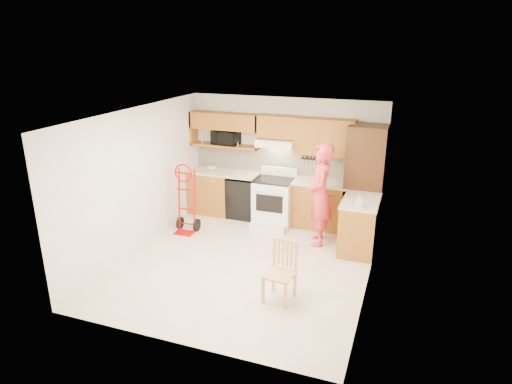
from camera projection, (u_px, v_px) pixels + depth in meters
The scene contains 28 objects.
floor at pixel (246, 263), 7.48m from camera, with size 4.00×4.50×0.02m, color beige.
ceiling at pixel (245, 114), 6.66m from camera, with size 4.00×4.50×0.02m, color white.
wall_back at pixel (285, 159), 9.08m from camera, with size 4.00×0.02×2.50m, color white.
wall_front at pixel (174, 254), 5.06m from camera, with size 4.00×0.02×2.50m, color white.
wall_left at pixel (138, 180), 7.72m from camera, with size 0.02×4.50×2.50m, color white.
wall_right at pixel (374, 208), 6.43m from camera, with size 0.02×4.50×2.50m, color white.
backsplash at pixel (285, 161), 9.08m from camera, with size 3.92×0.03×0.55m, color beige.
lower_cab_left at pixel (211, 192), 9.56m from camera, with size 0.90×0.60×0.90m, color #9F6A20.
dishwasher at pixel (244, 197), 9.33m from camera, with size 0.60×0.60×0.85m, color black.
lower_cab_right at pixel (320, 205), 8.80m from camera, with size 1.14×0.60×0.90m, color #9F6A20.
countertop_left at pixel (224, 172), 9.32m from camera, with size 1.50×0.63×0.04m, color beige.
countertop_right at pixel (321, 183), 8.65m from camera, with size 1.14×0.63×0.04m, color beige.
cab_return_right at pixel (359, 226), 7.81m from camera, with size 0.60×1.00×0.90m, color #9F6A20.
countertop_return at pixel (361, 201), 7.66m from camera, with size 0.63×1.00×0.04m, color beige.
pantry_tall at pixel (364, 181), 8.34m from camera, with size 0.70×0.60×2.10m, color #543015.
upper_cab_left at pixel (225, 121), 9.09m from camera, with size 1.50×0.33×0.34m, color #9F6A20.
upper_shelf_mw at pixel (226, 145), 9.26m from camera, with size 1.50×0.33×0.04m, color #9F6A20.
upper_cab_center at pixel (278, 127), 8.74m from camera, with size 0.76×0.33×0.44m, color #9F6A20.
upper_cab_right at pixel (325, 137), 8.48m from camera, with size 1.14×0.33×0.70m, color #9F6A20.
range_hood at pixel (276, 143), 8.78m from camera, with size 0.76×0.46×0.14m, color white.
knife_strip at pixel (311, 162), 8.86m from camera, with size 0.40×0.05×0.29m, color black, non-canonical shape.
microwave at pixel (226, 137), 9.20m from camera, with size 0.55×0.37×0.30m, color black.
range at pixel (273, 199), 8.83m from camera, with size 0.76×1.00×1.12m, color white, non-canonical shape.
person at pixel (320, 195), 7.91m from camera, with size 0.68×0.45×1.88m, color #D9363B.
hand_truck at pixel (185, 202), 8.49m from camera, with size 0.49×0.45×1.24m, color #BA0707, non-canonical shape.
dining_chair at pixel (279, 272), 6.27m from camera, with size 0.40×0.43×0.89m, color #E2A16A, non-canonical shape.
soap_bottle at pixel (359, 201), 7.33m from camera, with size 0.09×0.09×0.20m, color white.
bowl at pixel (212, 169), 9.39m from camera, with size 0.23×0.23×0.06m, color white.
Camera 1 is at (2.43, -6.23, 3.57)m, focal length 31.11 mm.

